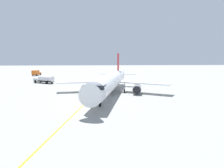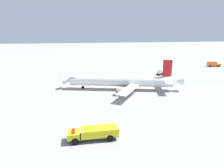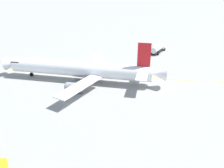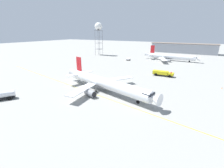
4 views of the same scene
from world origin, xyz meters
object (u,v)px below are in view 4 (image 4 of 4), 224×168
airliner_secondary (170,57)px  pushback_tug_truck (128,59)px  safety_cone_near (222,88)px  fuel_tanker_truck (0,96)px  airliner_main (105,84)px  fire_tender_truck (163,73)px  radar_tower (98,27)px

airliner_secondary → pushback_tug_truck: bearing=-151.8°
safety_cone_near → pushback_tug_truck: bearing=-125.3°
pushback_tug_truck → fuel_tanker_truck: (90.54, -5.05, 0.77)m
airliner_main → airliner_secondary: 81.96m
pushback_tug_truck → safety_cone_near: (41.60, 58.76, -0.53)m
fuel_tanker_truck → pushback_tug_truck: bearing=-148.3°
pushback_tug_truck → airliner_secondary: bearing=98.4°
airliner_secondary → pushback_tug_truck: size_ratio=7.43×
airliner_main → airliner_secondary: size_ratio=1.07×
pushback_tug_truck → fire_tender_truck: (34.34, 34.09, 0.73)m
airliner_main → airliner_secondary: airliner_main is taller
fire_tender_truck → safety_cone_near: size_ratio=18.22×
fuel_tanker_truck → radar_tower: bearing=-128.5°
pushback_tug_truck → fuel_tanker_truck: size_ratio=0.61×
safety_cone_near → airliner_main: bearing=-56.0°
airliner_main → fire_tender_truck: size_ratio=4.30×
airliner_secondary → fire_tender_truck: (48.65, 5.22, -1.18)m
airliner_main → radar_tower: radar_tower is taller
radar_tower → pushback_tug_truck: bearing=70.3°
pushback_tug_truck → safety_cone_near: pushback_tug_truck is taller
pushback_tug_truck → radar_tower: 44.93m
airliner_main → pushback_tug_truck: (-67.24, -20.68, -2.34)m
airliner_main → safety_cone_near: 45.99m
airliner_secondary → radar_tower: bearing=-176.8°
pushback_tug_truck → fuel_tanker_truck: fuel_tanker_truck is taller
safety_cone_near → radar_tower: bearing=-119.9°
pushback_tug_truck → fire_tender_truck: 48.39m
safety_cone_near → airliner_secondary: bearing=-151.9°
airliner_main → fuel_tanker_truck: (23.30, -25.73, -1.57)m
fire_tender_truck → safety_cone_near: bearing=-16.0°
airliner_secondary → fire_tender_truck: bearing=-82.0°
airliner_secondary → radar_tower: 68.36m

